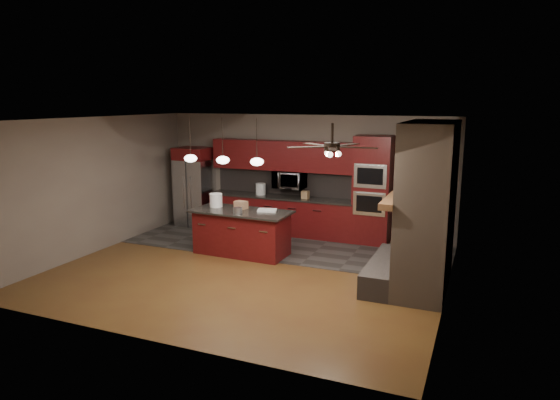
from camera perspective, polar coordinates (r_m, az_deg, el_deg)
The scene contains 22 objects.
ground at distance 9.45m, azimuth -3.53°, elevation -8.04°, with size 7.00×7.00×0.00m, color brown.
ceiling at distance 8.92m, azimuth -3.75°, elevation 9.19°, with size 7.00×6.00×0.02m, color white.
back_wall at distance 11.80m, azimuth 2.79°, elevation 2.91°, with size 7.00×0.02×2.80m, color #6A6055.
right_wall at distance 8.19m, azimuth 18.93°, elevation -1.50°, with size 0.02×6.00×2.80m, color #6A6055.
left_wall at distance 11.06m, azimuth -20.16°, elevation 1.64°, with size 0.02×6.00×2.80m, color #6A6055.
slate_tile_patch at distance 11.01m, azimuth 0.60°, elevation -5.15°, with size 7.00×2.40×0.01m, color #363330.
fireplace_column at distance 8.64m, azimuth 16.02°, elevation -1.37°, with size 1.30×2.10×2.80m.
back_cabinetry at distance 11.82m, azimuth 0.18°, elevation 0.45°, with size 3.59×0.64×2.20m.
oven_tower at distance 11.09m, azimuth 10.53°, elevation 1.08°, with size 0.80×0.63×2.38m.
microwave at distance 11.68m, azimuth 1.10°, elevation 2.33°, with size 0.73×0.41×0.50m, color silver.
refrigerator at distance 12.75m, azimuth -9.75°, elevation 1.51°, with size 0.84×0.75×1.97m.
kitchen_island at distance 10.30m, azimuth -4.41°, elevation -3.68°, with size 2.07×0.99×0.92m.
white_bucket at distance 10.57m, azimuth -7.32°, elevation -0.03°, with size 0.26×0.26×0.28m, color white.
paint_can at distance 9.93m, azimuth -4.85°, elevation -1.20°, with size 0.18×0.18×0.12m, color #BBBBC0.
paint_tray at distance 10.11m, azimuth -1.49°, elevation -1.18°, with size 0.38×0.26×0.04m, color white.
cardboard_box at distance 10.36m, azimuth -4.48°, elevation -0.56°, with size 0.25×0.18×0.16m, color #9C7150.
counter_bucket at distance 11.96m, azimuth -2.23°, elevation 1.26°, with size 0.24×0.24×0.27m, color silver.
counter_box at distance 11.50m, azimuth 2.91°, elevation 0.60°, with size 0.16×0.12×0.18m, color #99754F.
pendant_left at distance 10.40m, azimuth -10.18°, elevation 4.73°, with size 0.26×0.26×0.92m.
pendant_center at distance 10.02m, azimuth -6.55°, elevation 4.59°, with size 0.26×0.26×0.92m.
pendant_right at distance 9.68m, azimuth -2.65°, elevation 4.41°, with size 0.26×0.26×0.92m.
ceiling_fan at distance 7.53m, azimuth 5.97°, elevation 6.14°, with size 1.27×1.33×0.41m.
Camera 1 is at (3.94, -7.99, 3.14)m, focal length 32.00 mm.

